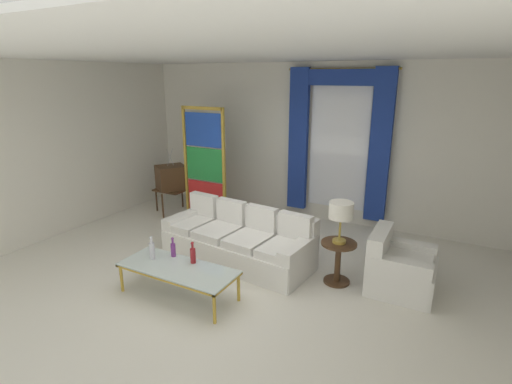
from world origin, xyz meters
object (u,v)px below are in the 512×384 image
at_px(coffee_table, 178,270).
at_px(armchair_white, 397,269).
at_px(table_lamp_brass, 341,212).
at_px(peacock_figurine, 206,217).
at_px(round_side_table, 338,259).
at_px(bottle_crystal_tall, 152,250).
at_px(stained_glass_divider, 204,167).
at_px(couch_white_long, 240,240).
at_px(bottle_blue_decanter, 193,254).
at_px(vintage_tv, 171,179).
at_px(bottle_amber_squat, 173,249).

bearing_deg(coffee_table, armchair_white, 31.93).
bearing_deg(table_lamp_brass, peacock_figurine, 164.38).
bearing_deg(table_lamp_brass, round_side_table, 0.00).
bearing_deg(bottle_crystal_tall, stained_glass_divider, 110.47).
bearing_deg(couch_white_long, stained_glass_divider, 140.96).
relative_size(coffee_table, bottle_blue_decanter, 5.25).
relative_size(bottle_blue_decanter, armchair_white, 0.36).
height_order(stained_glass_divider, peacock_figurine, stained_glass_divider).
relative_size(bottle_blue_decanter, table_lamp_brass, 0.52).
bearing_deg(round_side_table, bottle_crystal_tall, -149.02).
bearing_deg(round_side_table, armchair_white, 15.00).
xyz_separation_m(peacock_figurine, round_side_table, (2.74, -0.77, 0.14)).
distance_m(peacock_figurine, round_side_table, 2.85).
distance_m(couch_white_long, table_lamp_brass, 1.71).
bearing_deg(vintage_tv, bottle_crystal_tall, -54.73).
bearing_deg(coffee_table, bottle_amber_squat, 138.69).
bearing_deg(bottle_blue_decanter, couch_white_long, 87.89).
relative_size(vintage_tv, table_lamp_brass, 2.36).
xyz_separation_m(coffee_table, table_lamp_brass, (1.69, 1.32, 0.65)).
distance_m(bottle_blue_decanter, bottle_crystal_tall, 0.57).
height_order(coffee_table, bottle_blue_decanter, bottle_blue_decanter).
bearing_deg(vintage_tv, bottle_blue_decanter, -45.15).
relative_size(bottle_crystal_tall, vintage_tv, 0.24).
xyz_separation_m(coffee_table, vintage_tv, (-2.20, 2.50, 0.35)).
bearing_deg(stained_glass_divider, vintage_tv, -176.47).
xyz_separation_m(bottle_amber_squat, peacock_figurine, (-0.80, 1.86, -0.30)).
bearing_deg(stained_glass_divider, bottle_amber_squat, -63.97).
distance_m(bottle_amber_squat, table_lamp_brass, 2.29).
bearing_deg(coffee_table, peacock_figurine, 116.78).
bearing_deg(peacock_figurine, armchair_white, -9.22).
relative_size(bottle_blue_decanter, bottle_amber_squat, 1.07).
height_order(couch_white_long, peacock_figurine, couch_white_long).
xyz_separation_m(bottle_crystal_tall, round_side_table, (2.14, 1.29, -0.18)).
bearing_deg(bottle_blue_decanter, bottle_amber_squat, 175.57).
relative_size(bottle_crystal_tall, stained_glass_divider, 0.15).
bearing_deg(couch_white_long, coffee_table, -96.01).
height_order(bottle_blue_decanter, table_lamp_brass, table_lamp_brass).
distance_m(couch_white_long, bottle_blue_decanter, 1.14).
relative_size(bottle_crystal_tall, armchair_white, 0.39).
distance_m(couch_white_long, bottle_crystal_tall, 1.43).
bearing_deg(couch_white_long, armchair_white, 5.11).
xyz_separation_m(coffee_table, round_side_table, (1.69, 1.32, -0.02)).
xyz_separation_m(bottle_crystal_tall, stained_glass_divider, (-0.94, 2.52, 0.52)).
distance_m(couch_white_long, bottle_amber_squat, 1.18).
distance_m(armchair_white, table_lamp_brass, 1.07).
bearing_deg(table_lamp_brass, coffee_table, -142.03).
xyz_separation_m(coffee_table, peacock_figurine, (-1.05, 2.08, -0.16)).
bearing_deg(round_side_table, couch_white_long, -179.81).
height_order(bottle_crystal_tall, vintage_tv, vintage_tv).
relative_size(vintage_tv, stained_glass_divider, 0.61).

